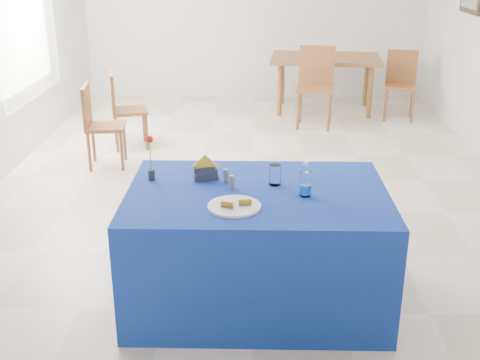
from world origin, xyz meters
name	(u,v)px	position (x,y,z in m)	size (l,w,h in m)	color
floor	(254,179)	(0.00, 0.00, 0.00)	(7.00, 7.00, 0.00)	beige
window_pane	(17,9)	(-2.47, 0.80, 1.55)	(0.04, 1.50, 1.60)	white
curtain	(24,9)	(-2.40, 0.80, 1.55)	(0.04, 1.75, 1.85)	white
plate	(234,206)	(-0.11, -2.42, 0.77)	(0.31, 0.31, 0.01)	silver
drinking_glass	(275,175)	(0.13, -2.06, 0.82)	(0.08, 0.08, 0.13)	white
salt_shaker	(232,182)	(-0.14, -2.13, 0.80)	(0.03, 0.03, 0.09)	slate
pepper_shaker	(226,176)	(-0.18, -2.02, 0.80)	(0.03, 0.03, 0.09)	slate
blue_table	(257,246)	(0.02, -2.17, 0.38)	(1.60, 1.10, 0.76)	navy
water_bottle	(305,184)	(0.30, -2.23, 0.83)	(0.07, 0.07, 0.21)	white
napkin_holder	(206,172)	(-0.31, -1.99, 0.81)	(0.16, 0.10, 0.17)	#39393E
rose_vase	(151,159)	(-0.66, -2.00, 0.90)	(0.05, 0.05, 0.30)	#292A2F
oak_table	(325,62)	(0.97, 2.71, 0.68)	(1.55, 1.08, 0.76)	brown
chair_bg_left	(316,81)	(0.77, 1.97, 0.58)	(0.51, 0.51, 1.00)	brown
chair_bg_right	(401,80)	(1.93, 2.36, 0.51)	(0.47, 0.47, 0.89)	brown
chair_win_a	(97,120)	(-1.61, 0.35, 0.49)	(0.42, 0.42, 0.86)	brown
chair_win_b	(122,105)	(-1.49, 0.98, 0.50)	(0.47, 0.47, 0.86)	brown
banana_pieces	(236,203)	(-0.10, -2.44, 0.79)	(0.18, 0.09, 0.03)	gold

